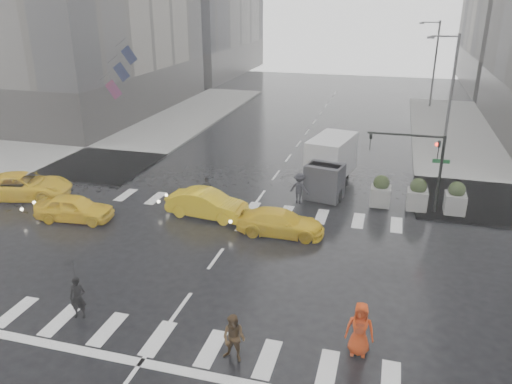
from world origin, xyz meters
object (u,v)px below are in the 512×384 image
(pedestrian_orange, at_px, (360,329))
(taxi_front, at_px, (74,208))
(taxi_mid, at_px, (207,204))
(traffic_signal_pole, at_px, (423,158))
(pedestrian_brown, at_px, (234,338))
(box_truck, at_px, (330,163))

(pedestrian_orange, bearing_deg, taxi_front, 155.02)
(taxi_front, relative_size, taxi_mid, 0.92)
(traffic_signal_pole, relative_size, taxi_front, 1.08)
(taxi_front, xyz_separation_m, taxi_mid, (6.72, 2.34, 0.03))
(pedestrian_brown, relative_size, taxi_mid, 0.38)
(traffic_signal_pole, height_order, pedestrian_brown, traffic_signal_pole)
(box_truck, bearing_deg, taxi_mid, -121.29)
(traffic_signal_pole, height_order, taxi_front, traffic_signal_pole)
(pedestrian_brown, height_order, box_truck, box_truck)
(pedestrian_orange, bearing_deg, traffic_signal_pole, 79.37)
(pedestrian_brown, height_order, pedestrian_orange, pedestrian_orange)
(pedestrian_orange, xyz_separation_m, taxi_mid, (-8.92, 9.22, -0.24))
(pedestrian_orange, distance_m, taxi_mid, 12.83)
(pedestrian_orange, height_order, taxi_front, pedestrian_orange)
(taxi_mid, xyz_separation_m, box_truck, (5.77, 6.27, 0.90))
(pedestrian_brown, distance_m, box_truck, 16.98)
(pedestrian_brown, xyz_separation_m, taxi_front, (-11.70, 8.32, -0.15))
(taxi_mid, bearing_deg, pedestrian_brown, -148.62)
(pedestrian_orange, xyz_separation_m, box_truck, (-3.15, 15.49, 0.66))
(traffic_signal_pole, distance_m, taxi_mid, 11.90)
(pedestrian_brown, bearing_deg, taxi_front, 152.65)
(taxi_front, height_order, taxi_mid, taxi_mid)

